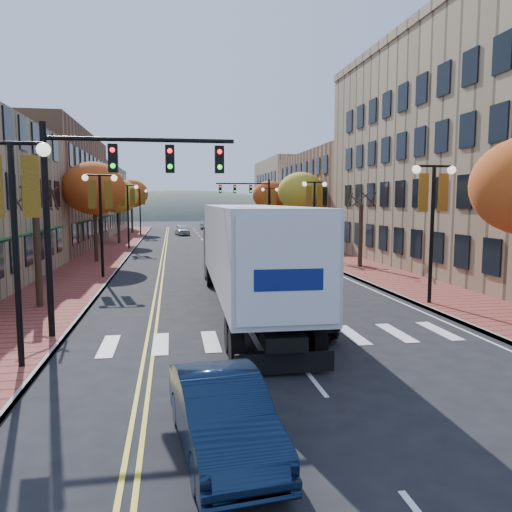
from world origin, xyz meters
name	(u,v)px	position (x,y,z in m)	size (l,w,h in m)	color
ground	(295,357)	(0.00, 0.00, 0.00)	(200.00, 200.00, 0.00)	black
sidewalk_left	(111,251)	(-9.00, 32.50, 0.07)	(4.00, 85.00, 0.15)	brown
sidewalk_right	(304,248)	(9.00, 32.50, 0.07)	(4.00, 85.00, 0.15)	brown
building_left_mid	(25,191)	(-17.00, 36.00, 5.50)	(12.00, 24.00, 11.00)	brown
building_left_far	(76,200)	(-17.00, 61.00, 4.75)	(12.00, 26.00, 9.50)	#9E8966
building_right_near	(512,155)	(18.50, 16.00, 7.50)	(15.00, 28.00, 15.00)	#997F5B
building_right_mid	(362,197)	(18.50, 42.00, 5.00)	(15.00, 24.00, 10.00)	brown
building_right_far	(311,195)	(18.50, 64.00, 5.50)	(15.00, 20.00, 11.00)	#9E8966
tree_left_a	(38,256)	(-9.00, 8.00, 2.25)	(0.28, 0.28, 4.20)	#382619
tree_left_b	(94,188)	(-9.00, 24.00, 5.45)	(4.48, 4.48, 7.21)	#382619
tree_left_c	(118,196)	(-9.00, 40.00, 5.05)	(4.16, 4.16, 6.69)	#382619
tree_left_d	(131,193)	(-9.00, 58.00, 5.60)	(4.61, 4.61, 7.42)	#382619
tree_right_b	(361,235)	(9.00, 18.00, 2.25)	(0.28, 0.28, 4.20)	#382619
tree_right_c	(301,192)	(9.00, 34.00, 5.45)	(4.48, 4.48, 7.21)	#382619
tree_right_d	(269,195)	(9.00, 50.00, 5.29)	(4.35, 4.35, 7.00)	#382619
lamp_left_a	(14,210)	(-7.50, 0.00, 4.29)	(1.96, 0.36, 6.05)	black
lamp_left_b	(101,205)	(-7.50, 16.00, 4.29)	(1.96, 0.36, 6.05)	black
lamp_left_c	(128,204)	(-7.50, 34.00, 4.29)	(1.96, 0.36, 6.05)	black
lamp_left_d	(140,203)	(-7.50, 52.00, 4.29)	(1.96, 0.36, 6.05)	black
lamp_right_a	(433,207)	(7.50, 6.00, 4.29)	(1.96, 0.36, 6.05)	black
lamp_right_b	(314,204)	(7.50, 24.00, 4.29)	(1.96, 0.36, 6.05)	black
lamp_right_c	(270,203)	(7.50, 42.00, 4.29)	(1.96, 0.36, 6.05)	black
traffic_mast_near	(108,189)	(-5.48, 3.00, 4.92)	(6.10, 0.35, 7.00)	black
traffic_mast_far	(252,198)	(5.48, 42.00, 4.92)	(6.10, 0.34, 7.00)	black
semi_truck	(245,249)	(-0.49, 6.53, 2.54)	(3.13, 17.45, 4.35)	black
navy_sedan	(222,414)	(-2.63, -5.14, 0.70)	(1.49, 4.27, 1.41)	black
black_suv	(290,313)	(0.50, 2.78, 0.65)	(2.16, 4.69, 1.30)	black
car_far_white	(182,230)	(-2.17, 53.69, 0.70)	(1.66, 4.11, 1.40)	silver
car_far_silver	(223,228)	(3.83, 58.75, 0.70)	(1.97, 4.84, 1.41)	#9B9AA1
car_far_oncoming	(205,225)	(1.88, 67.88, 0.67)	(1.41, 4.04, 1.33)	#A8A8AF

